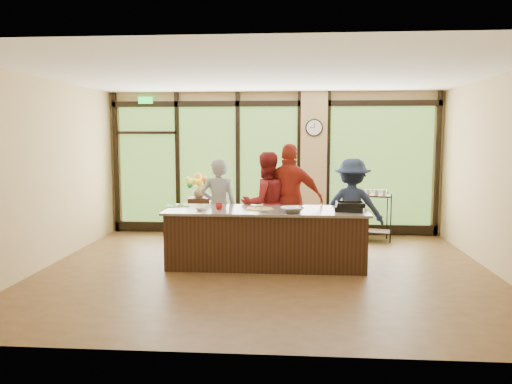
% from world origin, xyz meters
% --- Properties ---
extents(floor, '(7.00, 7.00, 0.00)m').
position_xyz_m(floor, '(0.00, 0.00, 0.00)').
color(floor, '#4E331B').
rests_on(floor, ground).
extents(ceiling, '(7.00, 7.00, 0.00)m').
position_xyz_m(ceiling, '(0.00, 0.00, 3.00)').
color(ceiling, silver).
rests_on(ceiling, back_wall).
extents(back_wall, '(7.00, 0.00, 7.00)m').
position_xyz_m(back_wall, '(0.00, 3.00, 1.50)').
color(back_wall, tan).
rests_on(back_wall, floor).
extents(left_wall, '(0.00, 6.00, 6.00)m').
position_xyz_m(left_wall, '(-3.50, 0.00, 1.50)').
color(left_wall, tan).
rests_on(left_wall, floor).
extents(right_wall, '(0.00, 6.00, 6.00)m').
position_xyz_m(right_wall, '(3.50, 0.00, 1.50)').
color(right_wall, tan).
rests_on(right_wall, floor).
extents(window_wall, '(6.90, 0.12, 3.00)m').
position_xyz_m(window_wall, '(0.16, 2.95, 1.39)').
color(window_wall, tan).
rests_on(window_wall, floor).
extents(island_base, '(3.10, 1.00, 0.88)m').
position_xyz_m(island_base, '(0.00, 0.30, 0.44)').
color(island_base, black).
rests_on(island_base, floor).
extents(countertop, '(3.20, 1.10, 0.04)m').
position_xyz_m(countertop, '(0.00, 0.30, 0.90)').
color(countertop, gray).
rests_on(countertop, island_base).
extents(wall_clock, '(0.36, 0.04, 0.36)m').
position_xyz_m(wall_clock, '(0.85, 2.87, 2.25)').
color(wall_clock, black).
rests_on(wall_clock, window_wall).
extents(cook_left, '(0.66, 0.48, 1.70)m').
position_xyz_m(cook_left, '(-0.87, 0.99, 0.85)').
color(cook_left, gray).
rests_on(cook_left, floor).
extents(cook_midleft, '(1.08, 0.98, 1.81)m').
position_xyz_m(cook_midleft, '(-0.05, 1.02, 0.91)').
color(cook_midleft, maroon).
rests_on(cook_midleft, floor).
extents(cook_midright, '(1.20, 0.64, 1.96)m').
position_xyz_m(cook_midright, '(0.38, 1.06, 0.98)').
color(cook_midright, maroon).
rests_on(cook_midright, floor).
extents(cook_right, '(1.19, 0.81, 1.70)m').
position_xyz_m(cook_right, '(1.45, 1.12, 0.85)').
color(cook_right, '#1A233A').
rests_on(cook_right, floor).
extents(roasting_pan, '(0.49, 0.42, 0.08)m').
position_xyz_m(roasting_pan, '(1.31, 0.18, 0.96)').
color(roasting_pan, black).
rests_on(roasting_pan, countertop).
extents(mixing_bowl, '(0.44, 0.44, 0.08)m').
position_xyz_m(mixing_bowl, '(0.41, -0.01, 0.96)').
color(mixing_bowl, silver).
rests_on(mixing_bowl, countertop).
extents(cutting_board_left, '(0.44, 0.37, 0.01)m').
position_xyz_m(cutting_board_left, '(-1.50, 0.56, 0.93)').
color(cutting_board_left, '#3B822F').
rests_on(cutting_board_left, countertop).
extents(cutting_board_center, '(0.43, 0.38, 0.01)m').
position_xyz_m(cutting_board_center, '(-0.08, 0.28, 0.93)').
color(cutting_board_center, gold).
rests_on(cutting_board_center, countertop).
extents(cutting_board_right, '(0.40, 0.30, 0.01)m').
position_xyz_m(cutting_board_right, '(-0.12, 0.31, 0.93)').
color(cutting_board_right, gold).
rests_on(cutting_board_right, countertop).
extents(prep_bowl_near, '(0.18, 0.18, 0.04)m').
position_xyz_m(prep_bowl_near, '(-1.03, 0.09, 0.94)').
color(prep_bowl_near, white).
rests_on(prep_bowl_near, countertop).
extents(prep_bowl_mid, '(0.19, 0.19, 0.04)m').
position_xyz_m(prep_bowl_mid, '(-0.01, 0.01, 0.94)').
color(prep_bowl_mid, white).
rests_on(prep_bowl_mid, countertop).
extents(prep_bowl_far, '(0.15, 0.15, 0.03)m').
position_xyz_m(prep_bowl_far, '(-0.13, 0.55, 0.94)').
color(prep_bowl_far, white).
rests_on(prep_bowl_far, countertop).
extents(red_ramekin, '(0.16, 0.16, 0.10)m').
position_xyz_m(red_ramekin, '(-0.75, 0.23, 0.97)').
color(red_ramekin, '#B01211').
rests_on(red_ramekin, countertop).
extents(flower_stand, '(0.48, 0.48, 0.86)m').
position_xyz_m(flower_stand, '(-1.45, 2.21, 0.43)').
color(flower_stand, black).
rests_on(flower_stand, floor).
extents(flower_vase, '(0.26, 0.26, 0.27)m').
position_xyz_m(flower_vase, '(-1.45, 2.21, 0.99)').
color(flower_vase, olive).
rests_on(flower_vase, flower_stand).
extents(bar_cart, '(0.84, 0.61, 1.03)m').
position_xyz_m(bar_cart, '(1.98, 2.36, 0.62)').
color(bar_cart, black).
rests_on(bar_cart, floor).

